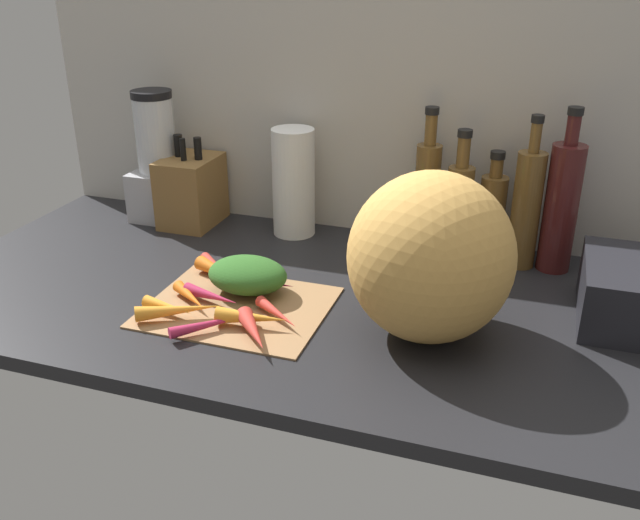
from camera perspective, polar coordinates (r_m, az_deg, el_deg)
ground_plane at (r=142.01cm, az=0.33°, el=-3.42°), size 170.00×80.00×3.00cm
wall_back at (r=166.22cm, az=4.64°, el=12.27°), size 170.00×3.00×60.00cm
cutting_board at (r=136.99cm, az=-6.82°, el=-3.82°), size 35.09×28.86×0.80cm
carrot_0 at (r=142.19cm, az=-5.35°, el=-1.79°), size 16.65×3.60×2.95cm
carrot_1 at (r=133.41cm, az=-11.63°, el=-4.08°), size 15.35×10.88×3.02cm
carrot_2 at (r=128.68cm, az=-8.81°, el=-5.19°), size 13.22×13.38×2.17cm
carrot_3 at (r=128.50cm, az=-5.69°, el=-4.76°), size 13.77×5.50×3.28cm
carrot_4 at (r=137.82cm, az=-9.00°, el=-2.95°), size 12.77×5.05×2.71cm
carrot_5 at (r=150.53cm, az=-8.54°, el=-0.55°), size 11.16×9.29×2.30cm
carrot_6 at (r=135.32cm, az=-12.46°, el=-3.84°), size 11.16×4.05×2.55cm
carrot_7 at (r=146.67cm, az=-8.22°, el=-1.04°), size 14.40×9.15×3.18cm
carrot_8 at (r=130.56cm, az=-3.56°, el=-4.44°), size 11.51×9.12×2.25cm
carrot_9 at (r=124.19cm, az=-5.55°, el=-5.86°), size 10.74×12.22×3.32cm
carrot_10 at (r=138.45cm, az=-10.68°, el=-3.01°), size 10.76×8.83×2.46cm
carrot_greens_pile at (r=140.53cm, az=-6.03°, el=-1.23°), size 16.55×12.73×7.00cm
winter_squash at (r=122.24cm, az=9.14°, el=0.22°), size 29.54×29.40×30.77cm
knife_block at (r=178.19cm, az=-10.62°, el=5.70°), size 12.64×16.54×22.79cm
blender_appliance at (r=181.93cm, az=-13.26°, el=7.65°), size 13.17×13.17×33.16cm
paper_towel_roll at (r=167.42cm, az=-2.21°, el=6.43°), size 10.27×10.27×26.25cm
bottle_0 at (r=160.05cm, az=8.83°, el=5.51°), size 5.78×5.78×33.41cm
bottle_1 at (r=156.90cm, az=11.41°, el=4.25°), size 5.88×5.88×29.69cm
bottle_2 at (r=159.64cm, az=14.02°, el=3.73°), size 6.02×6.02×24.79cm
bottle_3 at (r=155.70cm, az=16.72°, el=4.19°), size 6.26×6.26×33.80cm
bottle_4 at (r=155.85cm, az=19.37°, el=4.28°), size 7.20×7.20×35.79cm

